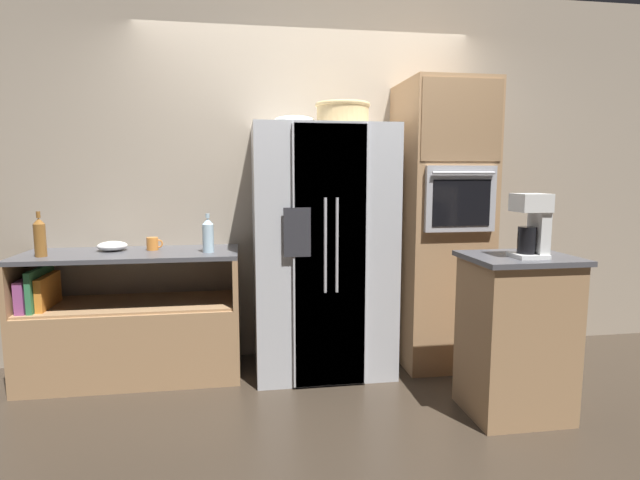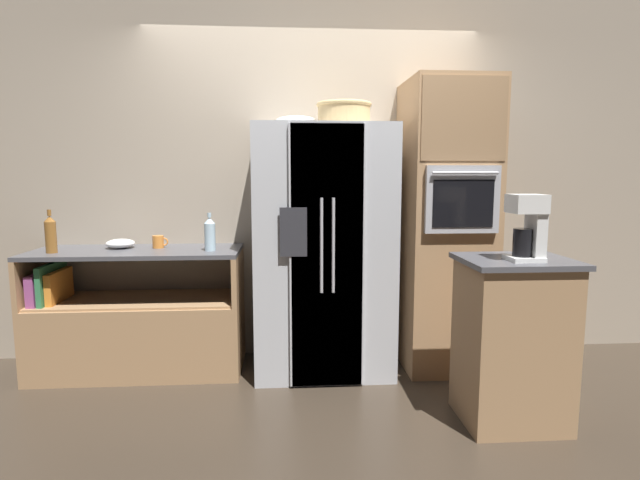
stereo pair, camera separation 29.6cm
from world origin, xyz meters
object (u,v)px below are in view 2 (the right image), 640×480
at_px(refrigerator, 323,250).
at_px(mixing_bowl, 120,243).
at_px(bottle_short, 210,234).
at_px(mug, 159,242).
at_px(wicker_basket, 344,113).
at_px(coffee_maker, 529,225).
at_px(fruit_bowl, 296,121).
at_px(bottle_tall, 51,234).
at_px(wall_oven, 445,226).

height_order(refrigerator, mixing_bowl, refrigerator).
height_order(bottle_short, mug, bottle_short).
relative_size(wicker_basket, mug, 3.38).
bearing_deg(coffee_maker, fruit_bowl, 140.24).
relative_size(wicker_basket, mixing_bowl, 1.88).
distance_m(refrigerator, mixing_bowl, 1.47).
bearing_deg(mixing_bowl, bottle_short, -14.65).
relative_size(fruit_bowl, coffee_maker, 0.82).
distance_m(fruit_bowl, bottle_tall, 1.84).
bearing_deg(bottle_short, fruit_bowl, 9.13).
relative_size(refrigerator, bottle_short, 6.58).
height_order(wicker_basket, bottle_short, wicker_basket).
distance_m(wall_oven, mug, 2.09).
bearing_deg(wicker_basket, coffee_maker, -46.11).
height_order(refrigerator, mug, refrigerator).
relative_size(refrigerator, fruit_bowl, 5.94).
distance_m(refrigerator, wicker_basket, 0.97).
bearing_deg(mixing_bowl, fruit_bowl, -3.44).
height_order(bottle_tall, mug, bottle_tall).
distance_m(bottle_short, coffee_maker, 2.05).
distance_m(wicker_basket, mug, 1.61).
bearing_deg(bottle_tall, refrigerator, 1.48).
height_order(wall_oven, coffee_maker, wall_oven).
bearing_deg(mixing_bowl, wicker_basket, -5.81).
distance_m(fruit_bowl, coffee_maker, 1.71).
xyz_separation_m(fruit_bowl, bottle_short, (-0.61, -0.10, -0.78)).
xyz_separation_m(wall_oven, bottle_short, (-1.69, -0.05, -0.04)).
bearing_deg(mixing_bowl, wall_oven, -2.96).
bearing_deg(wall_oven, mug, 177.01).
distance_m(wall_oven, fruit_bowl, 1.31).
height_order(bottle_short, mixing_bowl, bottle_short).
bearing_deg(wall_oven, fruit_bowl, 177.62).
distance_m(bottle_tall, mug, 0.70).
bearing_deg(refrigerator, fruit_bowl, 159.02).
relative_size(refrigerator, wall_oven, 0.84).
height_order(fruit_bowl, coffee_maker, fruit_bowl).
relative_size(wall_oven, bottle_short, 7.80).
bearing_deg(bottle_tall, coffee_maker, -17.23).
bearing_deg(fruit_bowl, wall_oven, -2.38).
height_order(refrigerator, bottle_short, refrigerator).
bearing_deg(wall_oven, bottle_tall, -178.46).
bearing_deg(wall_oven, wicker_basket, -176.85).
xyz_separation_m(bottle_tall, mug, (0.67, 0.18, -0.08)).
bearing_deg(mug, wall_oven, -2.99).
height_order(wall_oven, fruit_bowl, wall_oven).
xyz_separation_m(fruit_bowl, coffee_maker, (1.22, -1.02, -0.64)).
xyz_separation_m(wicker_basket, mixing_bowl, (-1.60, 0.16, -0.91)).
relative_size(refrigerator, coffee_maker, 4.90).
xyz_separation_m(bottle_short, coffee_maker, (1.83, -0.92, 0.14)).
height_order(wicker_basket, fruit_bowl, wicker_basket).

